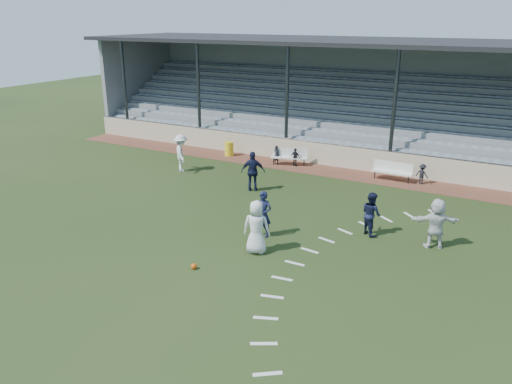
% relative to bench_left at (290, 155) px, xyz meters
% --- Properties ---
extents(ground, '(90.00, 90.00, 0.00)m').
position_rel_bench_left_xyz_m(ground, '(2.26, -10.60, -0.58)').
color(ground, '#223214').
rests_on(ground, ground).
extents(cinder_track, '(34.00, 2.00, 0.02)m').
position_rel_bench_left_xyz_m(cinder_track, '(2.26, -0.10, -0.57)').
color(cinder_track, brown).
rests_on(cinder_track, ground).
extents(retaining_wall, '(34.00, 0.18, 1.20)m').
position_rel_bench_left_xyz_m(retaining_wall, '(2.26, 0.95, 0.02)').
color(retaining_wall, '#C4B497').
rests_on(retaining_wall, ground).
extents(bench_left, '(2.02, 1.08, 0.95)m').
position_rel_bench_left_xyz_m(bench_left, '(0.00, 0.00, 0.00)').
color(bench_left, silver).
rests_on(bench_left, cinder_track).
extents(bench_right, '(2.00, 0.46, 0.95)m').
position_rel_bench_left_xyz_m(bench_right, '(5.73, -0.06, 0.00)').
color(bench_right, silver).
rests_on(bench_right, cinder_track).
extents(trash_bin, '(0.52, 0.52, 0.83)m').
position_rel_bench_left_xyz_m(trash_bin, '(-3.97, 0.03, -0.15)').
color(trash_bin, yellow).
rests_on(trash_bin, cinder_track).
extents(football, '(0.20, 0.20, 0.20)m').
position_rel_bench_left_xyz_m(football, '(2.35, -12.55, -0.49)').
color(football, '#D3490C').
rests_on(football, ground).
extents(player_white_lead, '(1.08, 0.86, 1.93)m').
position_rel_bench_left_xyz_m(player_white_lead, '(3.57, -10.48, 0.38)').
color(player_white_lead, silver).
rests_on(player_white_lead, ground).
extents(player_navy_lead, '(0.67, 0.46, 1.78)m').
position_rel_bench_left_xyz_m(player_navy_lead, '(3.15, -9.15, 0.31)').
color(player_navy_lead, '#121732').
rests_on(player_navy_lead, ground).
extents(player_navy_mid, '(1.04, 1.01, 1.68)m').
position_rel_bench_left_xyz_m(player_navy_mid, '(6.64, -7.03, 0.26)').
color(player_navy_mid, '#121732').
rests_on(player_navy_mid, ground).
extents(player_white_wing, '(1.40, 1.45, 1.99)m').
position_rel_bench_left_xyz_m(player_white_wing, '(-4.59, -3.81, 0.41)').
color(player_white_wing, silver).
rests_on(player_white_wing, ground).
extents(player_navy_wing, '(1.21, 0.92, 1.92)m').
position_rel_bench_left_xyz_m(player_navy_wing, '(0.29, -4.77, 0.37)').
color(player_navy_wing, '#121732').
rests_on(player_navy_wing, ground).
extents(player_white_back, '(1.80, 1.18, 1.86)m').
position_rel_bench_left_xyz_m(player_white_back, '(8.99, -7.04, 0.34)').
color(player_white_back, silver).
rests_on(player_white_back, ground).
extents(sub_left_near, '(0.42, 0.30, 1.06)m').
position_rel_bench_left_xyz_m(sub_left_near, '(-0.72, -0.22, -0.03)').
color(sub_left_near, black).
rests_on(sub_left_near, cinder_track).
extents(sub_left_far, '(0.63, 0.37, 1.00)m').
position_rel_bench_left_xyz_m(sub_left_far, '(0.38, -0.08, -0.06)').
color(sub_left_far, black).
rests_on(sub_left_far, cinder_track).
extents(sub_right, '(0.74, 0.56, 1.01)m').
position_rel_bench_left_xyz_m(sub_right, '(7.16, 0.06, -0.06)').
color(sub_right, black).
rests_on(sub_right, cinder_track).
extents(grandstand, '(34.60, 9.00, 6.61)m').
position_rel_bench_left_xyz_m(grandstand, '(2.27, 5.66, 1.62)').
color(grandstand, gray).
rests_on(grandstand, ground).
extents(penalty_arc, '(3.89, 14.63, 0.01)m').
position_rel_bench_left_xyz_m(penalty_arc, '(6.38, -10.60, -0.58)').
color(penalty_arc, silver).
rests_on(penalty_arc, ground).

